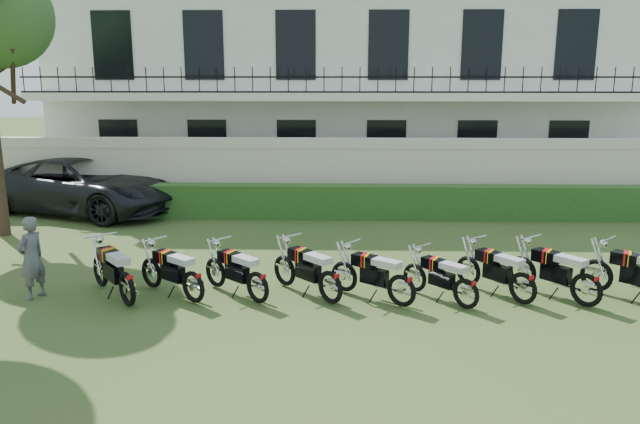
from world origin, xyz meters
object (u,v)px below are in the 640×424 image
object	(u,v)px
motorcycle_7	(587,282)
motorcycle_5	(466,286)
motorcycle_6	(523,281)
motorcycle_4	(402,283)
motorcycle_3	(330,279)
inspector	(31,258)
motorcycle_0	(127,281)
suv	(84,185)
motorcycle_2	(258,280)
motorcycle_1	(193,279)

from	to	relation	value
motorcycle_7	motorcycle_5	bearing A→B (deg)	144.60
motorcycle_6	motorcycle_4	bearing A→B (deg)	147.05
motorcycle_3	motorcycle_5	distance (m)	2.48
motorcycle_4	inspector	xyz separation A→B (m)	(-6.98, 0.31, 0.32)
motorcycle_0	motorcycle_5	distance (m)	6.19
motorcycle_0	motorcycle_6	xyz separation A→B (m)	(7.29, 0.32, -0.03)
motorcycle_0	motorcycle_3	xyz separation A→B (m)	(3.72, 0.24, -0.02)
motorcycle_4	suv	bearing A→B (deg)	86.20
motorcycle_5	inspector	distance (m)	8.16
motorcycle_0	motorcycle_4	world-z (taller)	motorcycle_0
motorcycle_2	motorcycle_4	distance (m)	2.66
motorcycle_2	motorcycle_6	bearing A→B (deg)	-46.58
suv	motorcycle_3	bearing A→B (deg)	-115.23
motorcycle_3	inspector	size ratio (longest dim) A/B	0.94
motorcycle_2	suv	bearing A→B (deg)	81.83
motorcycle_1	suv	world-z (taller)	suv
motorcycle_0	motorcycle_7	distance (m)	8.41
motorcycle_0	motorcycle_6	bearing A→B (deg)	-37.41
motorcycle_4	motorcycle_0	bearing A→B (deg)	128.61
motorcycle_2	inspector	world-z (taller)	inspector
motorcycle_1	suv	xyz separation A→B (m)	(-5.10, 7.68, 0.37)
suv	motorcycle_2	bearing A→B (deg)	-120.79
motorcycle_0	motorcycle_5	size ratio (longest dim) A/B	1.19
motorcycle_1	motorcycle_6	bearing A→B (deg)	-50.59
motorcycle_2	motorcycle_6	xyz separation A→B (m)	(4.92, 0.09, 0.00)
motorcycle_6	inspector	distance (m)	9.24
motorcycle_4	suv	distance (m)	11.86
motorcycle_7	suv	distance (m)	14.54
motorcycle_5	motorcycle_2	bearing A→B (deg)	134.88
motorcycle_1	motorcycle_3	xyz separation A→B (m)	(2.55, 0.03, 0.02)
motorcycle_6	suv	world-z (taller)	suv
motorcycle_7	motorcycle_1	bearing A→B (deg)	140.64
motorcycle_4	motorcycle_6	xyz separation A→B (m)	(2.26, 0.20, -0.00)
motorcycle_2	inspector	xyz separation A→B (m)	(-4.32, 0.21, 0.33)
inspector	motorcycle_0	bearing A→B (deg)	98.39
motorcycle_3	motorcycle_5	world-z (taller)	motorcycle_3
motorcycle_2	suv	xyz separation A→B (m)	(-6.30, 7.66, 0.38)
motorcycle_4	motorcycle_6	distance (m)	2.27
motorcycle_1	motorcycle_3	size ratio (longest dim) A/B	1.04
motorcycle_0	motorcycle_4	distance (m)	5.03
motorcycle_7	motorcycle_0	bearing A→B (deg)	142.13
suv	inspector	world-z (taller)	suv
motorcycle_0	motorcycle_7	world-z (taller)	motorcycle_0
motorcycle_2	motorcycle_3	world-z (taller)	motorcycle_3
motorcycle_4	motorcycle_1	bearing A→B (deg)	125.81
motorcycle_1	motorcycle_3	bearing A→B (deg)	-51.00
motorcycle_5	motorcycle_6	world-z (taller)	motorcycle_6
motorcycle_2	motorcycle_3	bearing A→B (deg)	-47.26
motorcycle_0	motorcycle_6	size ratio (longest dim) A/B	1.04
motorcycle_1	inspector	size ratio (longest dim) A/B	0.97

